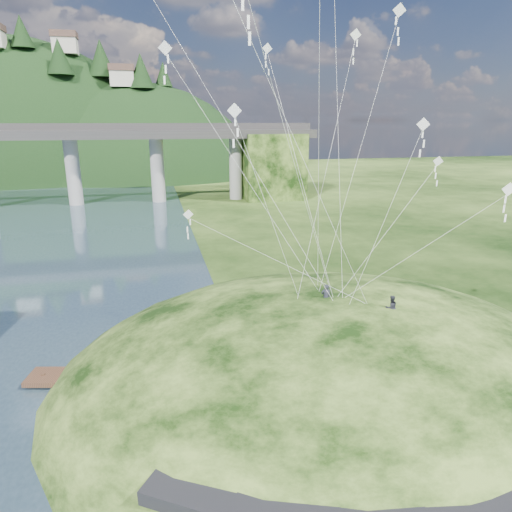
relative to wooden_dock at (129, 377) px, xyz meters
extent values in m
plane|color=black|center=(4.50, -4.01, -0.39)|extent=(320.00, 320.00, 0.00)
ellipsoid|color=black|center=(12.50, -2.01, -1.89)|extent=(36.00, 32.00, 13.00)
cube|color=black|center=(3.00, -12.01, 1.64)|extent=(4.32, 3.62, 0.71)
cylinder|color=gray|center=(-12.00, 65.99, 6.11)|extent=(2.60, 2.60, 13.00)
cylinder|color=gray|center=(3.50, 65.99, 6.11)|extent=(2.60, 2.60, 13.00)
cylinder|color=gray|center=(19.00, 65.99, 6.11)|extent=(2.60, 2.60, 13.00)
cube|color=black|center=(26.50, 65.99, 6.11)|extent=(12.00, 11.00, 13.00)
ellipsoid|color=black|center=(-35.50, 121.99, -6.39)|extent=(96.00, 68.00, 88.00)
ellipsoid|color=black|center=(-0.50, 113.99, -10.39)|extent=(76.00, 56.00, 72.00)
cone|color=black|center=(-26.91, 108.04, 36.29)|extent=(5.83, 5.83, 7.67)
cone|color=black|center=(-17.95, 103.08, 30.20)|extent=(6.47, 6.47, 8.51)
cone|color=black|center=(-8.72, 109.98, 30.85)|extent=(7.13, 7.13, 9.38)
cone|color=black|center=(1.38, 105.03, 27.48)|extent=(6.56, 6.56, 8.63)
cone|color=black|center=(7.27, 110.62, 27.30)|extent=(4.88, 4.88, 6.42)
cube|color=beige|center=(-17.50, 111.99, 33.80)|extent=(6.00, 5.00, 4.00)
cube|color=#50372E|center=(-17.50, 111.99, 36.50)|extent=(6.40, 5.40, 1.60)
cube|color=beige|center=(-3.50, 105.99, 25.50)|extent=(6.00, 5.00, 4.00)
cube|color=#50372E|center=(-3.50, 105.99, 28.20)|extent=(6.40, 5.40, 1.60)
cube|color=#392217|center=(0.00, 0.00, 0.01)|extent=(12.41, 4.54, 0.31)
cylinder|color=#392217|center=(-5.14, 1.14, -0.21)|extent=(0.26, 0.26, 0.88)
cylinder|color=#392217|center=(-2.57, 0.57, -0.21)|extent=(0.26, 0.26, 0.88)
cylinder|color=#392217|center=(0.00, 0.00, -0.21)|extent=(0.26, 0.26, 0.88)
cylinder|color=#392217|center=(2.57, -0.57, -0.21)|extent=(0.26, 0.26, 0.88)
cylinder|color=#392217|center=(5.14, -1.14, -0.21)|extent=(0.26, 0.26, 0.88)
imported|color=#23242F|center=(12.26, -1.06, 5.43)|extent=(0.67, 0.51, 1.65)
imported|color=#23242F|center=(15.49, -3.31, 5.25)|extent=(0.74, 0.58, 1.51)
cube|color=white|center=(5.97, -4.68, 15.56)|extent=(0.63, 0.30, 0.67)
cube|color=white|center=(5.97, -4.68, 15.09)|extent=(0.09, 0.04, 0.39)
cube|color=white|center=(5.97, -4.68, 14.61)|extent=(0.09, 0.04, 0.39)
cube|color=white|center=(5.97, -4.68, 14.14)|extent=(0.09, 0.04, 0.39)
cube|color=white|center=(9.99, 5.23, 19.61)|extent=(0.67, 0.23, 0.65)
cube|color=white|center=(9.99, 5.23, 19.13)|extent=(0.09, 0.04, 0.39)
cube|color=white|center=(9.99, 5.23, 18.66)|extent=(0.09, 0.04, 0.39)
cube|color=white|center=(9.99, 5.23, 18.19)|extent=(0.09, 0.04, 0.39)
cube|color=white|center=(5.80, -8.23, 19.12)|extent=(0.11, 0.03, 0.47)
cube|color=white|center=(5.80, -8.23, 18.55)|extent=(0.11, 0.03, 0.47)
cube|color=white|center=(5.80, -8.23, 17.98)|extent=(0.11, 0.03, 0.47)
cube|color=white|center=(20.87, 1.54, 12.53)|extent=(0.69, 0.25, 0.67)
cube|color=white|center=(20.87, 1.54, 12.03)|extent=(0.09, 0.03, 0.40)
cube|color=white|center=(20.87, 1.54, 11.54)|extent=(0.09, 0.03, 0.40)
cube|color=white|center=(20.87, 1.54, 11.04)|extent=(0.09, 0.03, 0.40)
cube|color=white|center=(15.65, -4.50, 14.95)|extent=(0.53, 0.46, 0.67)
cube|color=white|center=(15.65, -4.50, 14.47)|extent=(0.08, 0.06, 0.39)
cube|color=white|center=(15.65, -4.50, 14.00)|extent=(0.08, 0.06, 0.39)
cube|color=white|center=(15.65, -4.50, 13.53)|extent=(0.08, 0.06, 0.39)
cube|color=white|center=(15.48, 3.86, 20.40)|extent=(0.73, 0.24, 0.71)
cube|color=white|center=(15.48, 3.86, 19.88)|extent=(0.10, 0.03, 0.42)
cube|color=white|center=(15.48, 3.86, 19.36)|extent=(0.10, 0.03, 0.42)
cube|color=white|center=(15.48, 3.86, 18.85)|extent=(0.10, 0.03, 0.42)
cube|color=white|center=(3.47, 5.25, 19.43)|extent=(0.86, 0.30, 0.85)
cube|color=white|center=(3.47, 5.25, 18.81)|extent=(0.11, 0.03, 0.51)
cube|color=white|center=(3.47, 5.25, 18.19)|extent=(0.11, 0.03, 0.51)
cube|color=white|center=(3.47, 5.25, 17.57)|extent=(0.11, 0.03, 0.51)
cube|color=white|center=(4.55, 6.59, 8.66)|extent=(0.75, 0.22, 0.75)
cube|color=white|center=(4.55, 6.59, 8.12)|extent=(0.10, 0.06, 0.44)
cube|color=white|center=(4.55, 6.59, 7.58)|extent=(0.10, 0.06, 0.44)
cube|color=white|center=(4.55, 6.59, 7.04)|extent=(0.10, 0.06, 0.44)
cube|color=white|center=(21.33, -4.51, 11.49)|extent=(0.76, 0.26, 0.78)
cube|color=white|center=(21.33, -4.51, 10.94)|extent=(0.10, 0.03, 0.45)
cube|color=white|center=(21.33, -4.51, 10.39)|extent=(0.10, 0.03, 0.45)
cube|color=white|center=(21.33, -4.51, 9.84)|extent=(0.10, 0.03, 0.45)
cube|color=white|center=(17.11, 1.48, 21.41)|extent=(0.78, 0.28, 0.78)
cube|color=white|center=(17.11, 1.48, 20.84)|extent=(0.10, 0.02, 0.46)
cube|color=white|center=(17.11, 1.48, 20.27)|extent=(0.10, 0.02, 0.46)
cube|color=white|center=(17.11, 1.48, 19.71)|extent=(0.10, 0.02, 0.46)
camera|label=1|loc=(2.09, -25.88, 15.14)|focal=32.00mm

